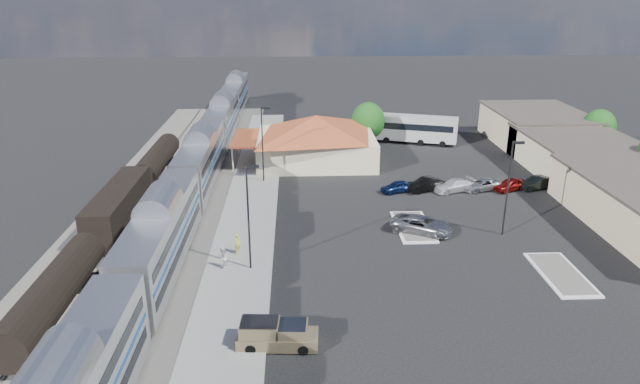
{
  "coord_description": "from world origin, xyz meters",
  "views": [
    {
      "loc": [
        -7.18,
        -47.82,
        22.0
      ],
      "look_at": [
        -4.85,
        4.66,
        2.8
      ],
      "focal_mm": 32.0,
      "sensor_mm": 36.0,
      "label": 1
    }
  ],
  "objects_px": {
    "pickup_truck": "(278,335)",
    "suv": "(422,225)",
    "coach_bus": "(414,128)",
    "station_depot": "(316,139)"
  },
  "relations": [
    {
      "from": "station_depot",
      "to": "suv",
      "type": "height_order",
      "value": "station_depot"
    },
    {
      "from": "pickup_truck",
      "to": "suv",
      "type": "height_order",
      "value": "pickup_truck"
    },
    {
      "from": "station_depot",
      "to": "suv",
      "type": "xyz_separation_m",
      "value": [
        9.09,
        -23.3,
        -2.33
      ]
    },
    {
      "from": "station_depot",
      "to": "suv",
      "type": "relative_size",
      "value": 3.17
    },
    {
      "from": "coach_bus",
      "to": "station_depot",
      "type": "bearing_deg",
      "value": 139.13
    },
    {
      "from": "coach_bus",
      "to": "pickup_truck",
      "type": "bearing_deg",
      "value": 177.55
    },
    {
      "from": "station_depot",
      "to": "suv",
      "type": "bearing_deg",
      "value": -68.69
    },
    {
      "from": "suv",
      "to": "pickup_truck",
      "type": "bearing_deg",
      "value": 170.32
    },
    {
      "from": "suv",
      "to": "coach_bus",
      "type": "distance_m",
      "value": 32.6
    },
    {
      "from": "station_depot",
      "to": "coach_bus",
      "type": "bearing_deg",
      "value": 30.93
    }
  ]
}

